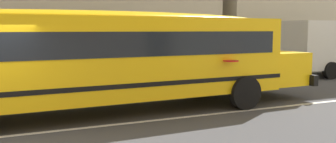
# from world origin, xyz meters

# --- Properties ---
(school_bus) EXTENTS (13.08, 3.12, 2.91)m
(school_bus) POSITION_xyz_m (3.12, 1.30, 1.73)
(school_bus) COLOR yellow
(school_bus) RESTS_ON ground_plane
(box_truck) EXTENTS (6.07, 2.53, 2.82)m
(box_truck) POSITION_xyz_m (16.39, 5.19, 1.54)
(box_truck) COLOR silver
(box_truck) RESTS_ON ground_plane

